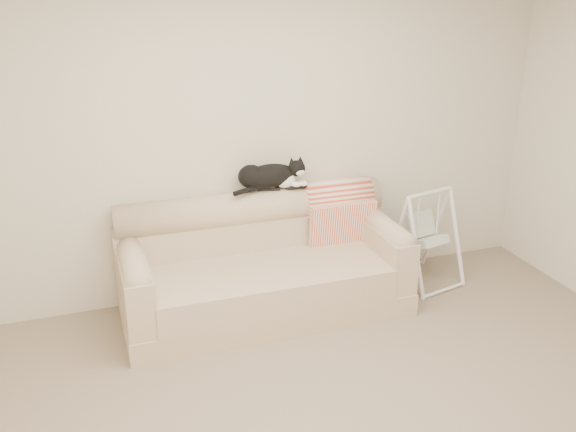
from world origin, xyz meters
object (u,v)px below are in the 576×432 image
object	(u,v)px
remote_a	(269,188)
tuxedo_cat	(270,176)
baby_swing	(426,237)
remote_b	(297,187)
sofa	(262,267)

from	to	relation	value
remote_a	tuxedo_cat	size ratio (longest dim) A/B	0.30
baby_swing	tuxedo_cat	bearing A→B (deg)	169.01
baby_swing	remote_b	bearing A→B (deg)	168.33
sofa	tuxedo_cat	xyz separation A→B (m)	(0.15, 0.24, 0.66)
tuxedo_cat	remote_a	bearing A→B (deg)	164.72
remote_a	sofa	bearing A→B (deg)	-118.86
remote_b	baby_swing	distance (m)	1.22
remote_b	baby_swing	bearing A→B (deg)	-11.67
sofa	tuxedo_cat	size ratio (longest dim) A/B	3.49
remote_b	tuxedo_cat	bearing A→B (deg)	172.54
sofa	baby_swing	xyz separation A→B (m)	(1.45, -0.01, 0.06)
remote_a	tuxedo_cat	distance (m)	0.10
baby_swing	remote_a	bearing A→B (deg)	168.98
sofa	remote_b	world-z (taller)	remote_b
sofa	remote_b	distance (m)	0.70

